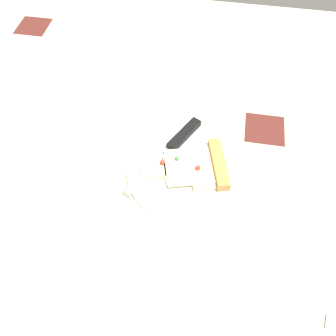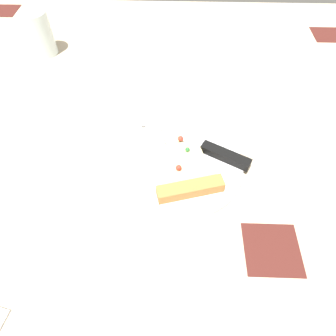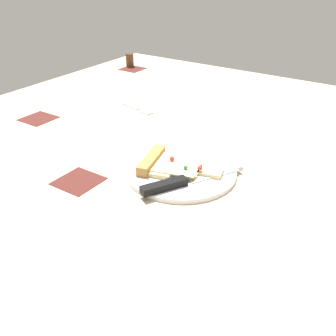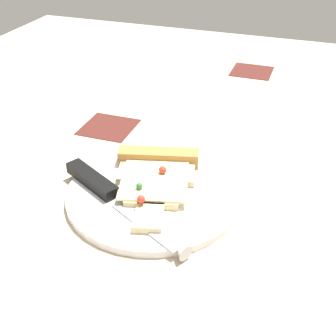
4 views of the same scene
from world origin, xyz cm
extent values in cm
cube|color=#C6B293|center=(0.00, 0.00, -1.50)|extent=(152.51, 152.51, 3.00)
cube|color=#4C1E19|center=(5.10, -48.81, -0.10)|extent=(9.00, 9.00, 0.20)
cube|color=#4C1E19|center=(24.24, -13.39, -0.10)|extent=(9.00, 9.00, 0.20)
cylinder|color=silver|center=(9.25, 3.18, 0.53)|extent=(24.30, 24.30, 1.07)
cube|color=beige|center=(10.29, -0.68, 1.57)|extent=(12.19, 8.66, 1.00)
cube|color=beige|center=(8.86, 4.63, 1.57)|extent=(8.41, 7.29, 1.00)
cube|color=beige|center=(7.55, 9.46, 1.57)|extent=(4.83, 5.96, 1.00)
cube|color=#F2E099|center=(9.51, 2.22, 2.22)|extent=(11.49, 12.06, 0.30)
cube|color=#B27A3D|center=(11.08, -3.57, 2.17)|extent=(12.26, 5.64, 2.20)
sphere|color=red|center=(8.94, 0.51, 2.91)|extent=(1.07, 1.07, 1.07)
sphere|color=red|center=(9.23, 7.84, 2.91)|extent=(1.08, 1.08, 1.08)
sphere|color=#2D7A38|center=(10.59, 5.10, 2.81)|extent=(0.89, 0.89, 0.89)
cube|color=silver|center=(7.49, 10.38, 1.22)|extent=(11.49, 7.52, 0.30)
cone|color=silver|center=(2.23, 13.26, 1.22)|extent=(2.71, 2.71, 2.00)
cube|color=black|center=(18.02, 4.62, 1.87)|extent=(9.83, 6.73, 1.60)
camera|label=1|loc=(-30.69, 0.24, 60.14)|focal=36.58mm
camera|label=2|loc=(8.07, -32.12, 45.31)|focal=31.17mm
camera|label=3|loc=(74.06, 43.07, 43.77)|focal=42.39mm
camera|label=4|loc=(-9.16, 49.85, 37.57)|focal=47.95mm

